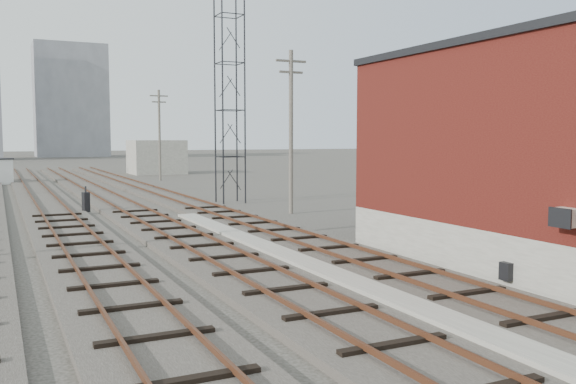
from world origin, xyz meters
TOP-DOWN VIEW (x-y plane):
  - ground at (0.00, 60.00)m, footprint 320.00×320.00m
  - track_right at (2.50, 39.00)m, footprint 3.20×90.00m
  - track_mid_right at (-1.50, 39.00)m, footprint 3.20×90.00m
  - track_mid_left at (-5.50, 39.00)m, footprint 3.20×90.00m
  - platform_curb at (0.50, 14.00)m, footprint 0.90×28.00m
  - brick_building at (7.50, 12.00)m, footprint 6.54×12.20m
  - lattice_tower at (5.50, 35.00)m, footprint 1.60×1.60m
  - utility_pole_right_a at (6.50, 28.00)m, footprint 1.80×0.24m
  - utility_pole_right_b at (6.50, 58.00)m, footprint 1.80×0.24m
  - apartment_right at (8.00, 150.00)m, footprint 16.00×12.00m
  - shed_right at (9.00, 70.00)m, footprint 6.00×6.00m
  - switch_stand at (-3.84, 32.74)m, footprint 0.43×0.43m

SIDE VIEW (x-z plane):
  - ground at x=0.00m, z-range 0.00..0.00m
  - track_right at x=2.50m, z-range -0.09..0.30m
  - track_mid_right at x=-1.50m, z-range -0.09..0.30m
  - track_mid_left at x=-5.50m, z-range -0.09..0.30m
  - platform_curb at x=0.50m, z-range 0.00..0.26m
  - switch_stand at x=-3.84m, z-range -0.04..1.40m
  - shed_right at x=9.00m, z-range 0.00..4.00m
  - brick_building at x=7.50m, z-range 0.02..7.24m
  - utility_pole_right_a at x=6.50m, z-range 0.30..9.30m
  - utility_pole_right_b at x=6.50m, z-range 0.30..9.30m
  - lattice_tower at x=5.50m, z-range 0.00..15.00m
  - apartment_right at x=8.00m, z-range 0.00..26.00m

